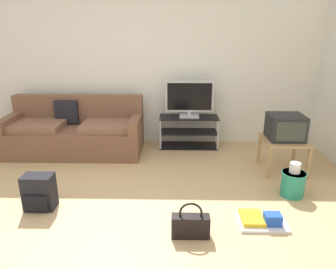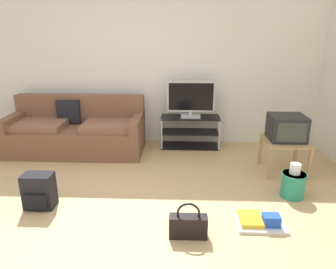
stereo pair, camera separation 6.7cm
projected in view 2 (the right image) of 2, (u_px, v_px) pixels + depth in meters
name	position (u px, v px, depth m)	size (l,w,h in m)	color
ground_plane	(104.00, 220.00, 3.20)	(9.00, 9.80, 0.02)	tan
wall_back	(134.00, 61.00, 5.09)	(9.00, 0.10, 2.70)	silver
couch	(77.00, 132.00, 4.92)	(2.06, 0.86, 0.85)	brown
tv_stand	(190.00, 132.00, 5.11)	(0.94, 0.38, 0.51)	black
flat_tv	(191.00, 100.00, 4.92)	(0.75, 0.22, 0.58)	#B2B2B7
side_table	(285.00, 144.00, 4.17)	(0.56, 0.56, 0.45)	tan
crt_tv	(287.00, 128.00, 4.11)	(0.45, 0.41, 0.33)	#232326
backpack	(39.00, 191.00, 3.37)	(0.31, 0.27, 0.38)	black
handbag	(188.00, 225.00, 2.89)	(0.35, 0.12, 0.35)	black
cleaning_bucket	(293.00, 183.00, 3.58)	(0.28, 0.28, 0.41)	#238466
floor_tray	(260.00, 222.00, 3.09)	(0.47, 0.33, 0.14)	silver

